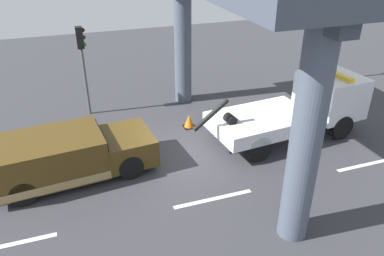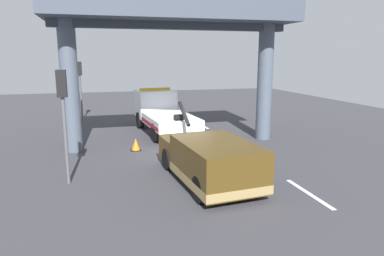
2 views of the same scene
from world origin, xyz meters
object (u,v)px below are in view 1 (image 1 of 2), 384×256
Objects in this scene: towed_van_green at (68,156)px; traffic_cone_orange at (189,121)px; tow_truck_white at (302,106)px; traffic_light_far at (183,35)px; traffic_light_near at (82,52)px; traffic_light_mid at (338,27)px.

towed_van_green is 5.42m from traffic_cone_orange.
tow_truck_white is 1.65× the size of traffic_light_far.
traffic_light_far reaches higher than tow_truck_white.
tow_truck_white is 1.36× the size of towed_van_green.
traffic_cone_orange is at bearing -35.66° from traffic_light_near.
traffic_cone_orange is at bearing -163.33° from traffic_light_mid.
traffic_light_near reaches higher than towed_van_green.
traffic_cone_orange is at bearing -103.73° from traffic_light_far.
traffic_light_far is at bearing 126.13° from tow_truck_white.
traffic_light_near is at bearing 149.27° from tow_truck_white.
traffic_light_near is at bearing 180.00° from traffic_light_far.
traffic_light_near is 0.89× the size of traffic_light_far.
traffic_cone_orange is (4.98, 2.06, -0.51)m from towed_van_green.
tow_truck_white is 9.11m from towed_van_green.
towed_van_green is 1.21× the size of traffic_light_far.
traffic_light_near reaches higher than traffic_cone_orange.
tow_truck_white is 1.86× the size of traffic_light_near.
tow_truck_white is 12.98× the size of traffic_cone_orange.
traffic_cone_orange is (-0.67, -2.75, -2.97)m from traffic_light_far.
tow_truck_white is at bearing -30.73° from traffic_light_near.
traffic_light_far reaches higher than traffic_light_mid.
traffic_light_far is (-3.45, 4.72, 2.03)m from tow_truck_white.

